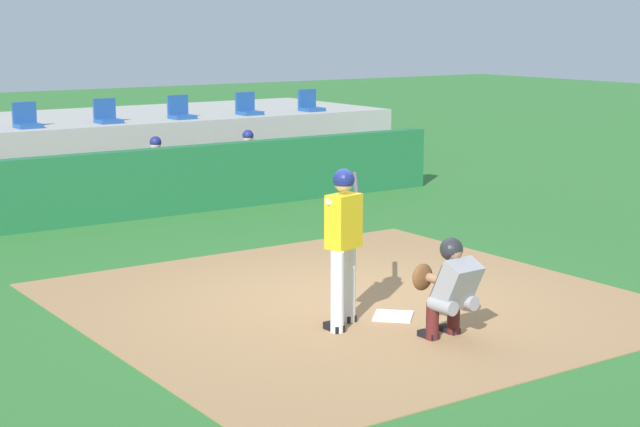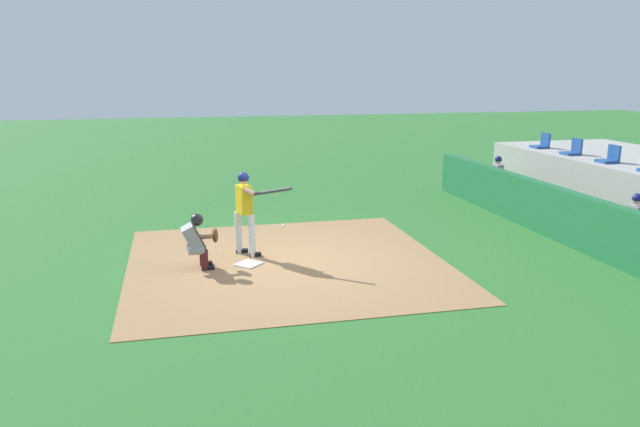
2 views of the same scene
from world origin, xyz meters
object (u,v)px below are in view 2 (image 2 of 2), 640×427
Objects in this scene: catcher_crouched at (198,239)px; stadium_seat_2 at (610,158)px; stadium_seat_0 at (542,144)px; home_plate at (248,264)px; dugout_player_1 at (630,222)px; stadium_seat_1 at (573,150)px; dugout_player_0 at (493,176)px; batter_at_plate at (245,208)px.

catcher_crouched is 11.45m from stadium_seat_2.
catcher_crouched is 12.55m from stadium_seat_0.
dugout_player_1 is at bearing 83.34° from home_plate.
stadium_seat_1 reaches higher than catcher_crouched.
dugout_player_1 is 4.04m from stadium_seat_2.
dugout_player_0 reaches higher than home_plate.
dugout_player_1 is at bearing -22.09° from stadium_seat_1.
dugout_player_0 is at bearing -114.22° from stadium_seat_1.
stadium_seat_2 is at bearing 38.69° from dugout_player_0.
stadium_seat_0 is (-5.69, 10.18, 1.51)m from home_plate.
home_plate is at bearing -58.57° from dugout_player_0.
home_plate is 0.92× the size of stadium_seat_1.
dugout_player_0 is 2.32m from stadium_seat_0.
dugout_player_1 is at bearing 78.63° from batter_at_plate.
batter_at_plate is 10.70m from stadium_seat_1.
stadium_seat_1 reaches higher than batter_at_plate.
stadium_seat_1 is at bearing 180.00° from stadium_seat_2.
stadium_seat_2 is at bearing 0.00° from stadium_seat_1.
stadium_seat_0 is (-6.64, 2.03, 0.86)m from dugout_player_1.
batter_at_plate is 3.76× the size of stadium_seat_2.
home_plate is 10.58m from stadium_seat_2.
dugout_player_1 reaches higher than home_plate.
dugout_player_1 is at bearing -30.99° from stadium_seat_2.
dugout_player_0 is 2.39m from stadium_seat_1.
catcher_crouched is (-0.02, -0.97, 0.58)m from home_plate.
stadium_seat_1 is (-4.04, 11.15, 0.93)m from catcher_crouched.
stadium_seat_2 is (3.25, 0.00, 0.00)m from stadium_seat_0.
batter_at_plate reaches higher than dugout_player_0.
batter_at_plate is at bearing -80.15° from stadium_seat_2.
catcher_crouched reaches higher than home_plate.
dugout_player_0 is at bearing 180.00° from dugout_player_1.
home_plate is 1.14m from catcher_crouched.
dugout_player_1 is 5.48m from stadium_seat_1.
stadium_seat_0 is at bearing 109.23° from dugout_player_0.
dugout_player_1 is at bearing 83.93° from catcher_crouched.
catcher_crouched is 11.90m from stadium_seat_1.
batter_at_plate is 0.87× the size of catcher_crouched.
stadium_seat_0 is 1.00× the size of stadium_seat_2.
dugout_player_0 and dugout_player_1 have the same top height.
dugout_player_0 is (-4.30, 8.10, -0.36)m from batter_at_plate.
batter_at_plate is 11.32m from stadium_seat_0.
stadium_seat_2 is at bearing 102.23° from catcher_crouched.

